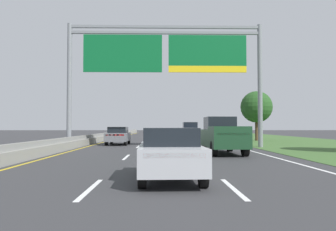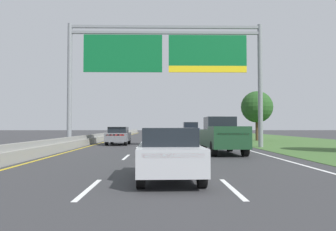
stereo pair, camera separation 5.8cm
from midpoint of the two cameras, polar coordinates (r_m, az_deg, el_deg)
ground_plane at (r=33.28m, az=-1.21°, el=-4.64°), size 220.00×220.00×0.00m
lane_striping at (r=32.82m, az=-1.21°, el=-4.67°), size 11.96×106.00×0.01m
grass_verge_right at (r=36.09m, az=21.60°, el=-4.28°), size 14.00×110.00×0.02m
median_barrier_concrete at (r=33.92m, az=-12.45°, el=-3.94°), size 0.60×110.00×0.85m
overhead_sign_gantry at (r=26.22m, az=-0.53°, el=9.52°), size 15.06×0.42×9.54m
pickup_truck_darkgreen at (r=20.29m, az=9.10°, el=-3.36°), size 2.13×5.45×2.20m
car_silver_centre_lane_sedan at (r=10.35m, az=0.13°, el=-6.27°), size 1.94×4.45×1.57m
car_grey_left_lane_sedan at (r=30.14m, az=-8.49°, el=-3.35°), size 1.82×4.40×1.57m
car_blue_right_lane_suv at (r=40.70m, az=3.67°, el=-2.58°), size 2.01×4.75×2.11m
roadside_tree_mid at (r=39.27m, az=14.72°, el=1.40°), size 3.56×3.56×5.60m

